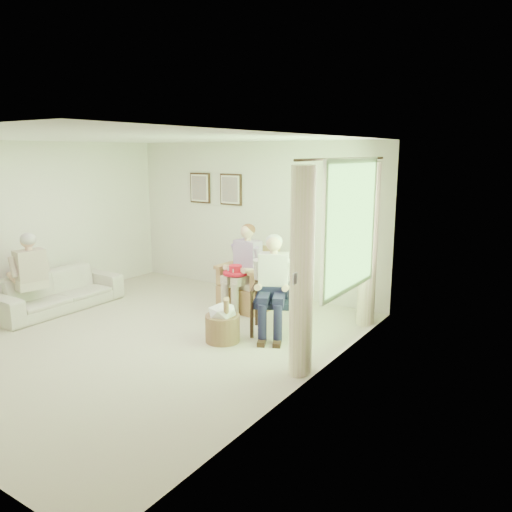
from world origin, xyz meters
name	(u,v)px	position (x,y,z in m)	size (l,w,h in m)	color
floor	(139,337)	(0.00, 0.00, 0.00)	(5.50, 5.50, 0.00)	beige
back_wall	(253,218)	(0.00, 2.75, 1.30)	(5.00, 0.04, 2.60)	silver
left_wall	(22,226)	(-2.50, 0.00, 1.30)	(0.04, 5.50, 2.60)	silver
right_wall	(306,265)	(2.50, 0.00, 1.30)	(0.04, 5.50, 2.60)	silver
ceiling	(129,138)	(0.00, 0.00, 2.60)	(5.00, 5.50, 0.02)	white
window	(351,223)	(2.46, 1.20, 1.58)	(0.13, 2.50, 1.63)	#2D6B23
curtain_left	(302,273)	(2.33, 0.22, 1.15)	(0.34, 0.34, 2.30)	beige
curtain_right	(368,245)	(2.33, 2.18, 1.15)	(0.34, 0.34, 2.30)	beige
framed_print_left	(200,188)	(-1.15, 2.71, 1.78)	(0.45, 0.05, 0.55)	#382114
framed_print_right	(231,190)	(-0.45, 2.71, 1.78)	(0.45, 0.05, 0.55)	#382114
wicker_armchair	(249,289)	(0.51, 1.87, 0.31)	(0.76, 0.76, 0.98)	tan
wood_armchair	(277,296)	(1.41, 1.23, 0.49)	(0.58, 0.55, 0.90)	black
sofa	(57,291)	(-1.95, 0.15, 0.29)	(0.79, 2.01, 0.59)	beige
person_wicker	(244,262)	(0.51, 1.74, 0.76)	(0.40, 0.63, 1.32)	beige
person_dark	(271,279)	(1.41, 1.08, 0.77)	(0.40, 0.63, 1.33)	#1B1C3B
person_sofa	(27,271)	(-1.95, -0.32, 0.71)	(0.42, 0.63, 1.25)	beige
red_hat	(235,271)	(0.49, 1.54, 0.66)	(0.38, 0.38, 0.14)	red
hatbox	(223,322)	(1.03, 0.49, 0.26)	(0.57, 0.57, 0.67)	tan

